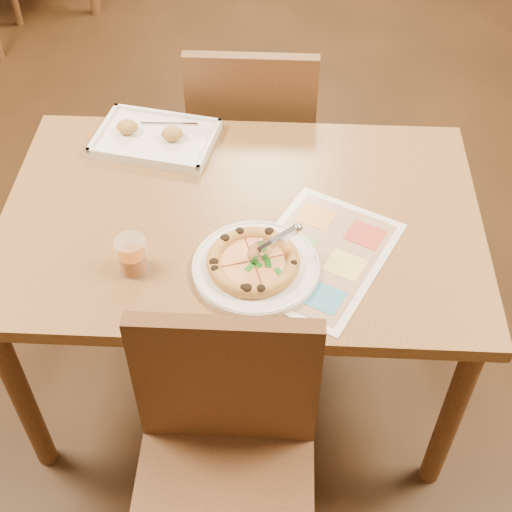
{
  "coord_description": "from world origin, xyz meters",
  "views": [
    {
      "loc": [
        0.11,
        -1.4,
        2.05
      ],
      "look_at": [
        0.05,
        -0.2,
        0.77
      ],
      "focal_mm": 50.0,
      "sensor_mm": 36.0,
      "label": 1
    }
  ],
  "objects_px": {
    "chair_far": "(253,128)",
    "pizza_cutter": "(273,243)",
    "pizza": "(253,262)",
    "chair_near": "(225,444)",
    "appetizer_tray": "(155,138)",
    "glass_tumbler": "(132,257)",
    "plate": "(256,267)",
    "menu": "(320,255)",
    "dining_table": "(241,237)"
  },
  "relations": [
    {
      "from": "pizza",
      "to": "menu",
      "type": "relative_size",
      "value": 0.54
    },
    {
      "from": "chair_near",
      "to": "appetizer_tray",
      "type": "bearing_deg",
      "value": 107.0
    },
    {
      "from": "pizza_cutter",
      "to": "chair_near",
      "type": "bearing_deg",
      "value": -129.18
    },
    {
      "from": "chair_near",
      "to": "chair_far",
      "type": "distance_m",
      "value": 1.2
    },
    {
      "from": "dining_table",
      "to": "menu",
      "type": "xyz_separation_m",
      "value": [
        0.21,
        -0.14,
        0.09
      ]
    },
    {
      "from": "pizza_cutter",
      "to": "appetizer_tray",
      "type": "bearing_deg",
      "value": 100.66
    },
    {
      "from": "appetizer_tray",
      "to": "chair_far",
      "type": "bearing_deg",
      "value": 46.84
    },
    {
      "from": "glass_tumbler",
      "to": "plate",
      "type": "bearing_deg",
      "value": 2.22
    },
    {
      "from": "chair_far",
      "to": "pizza",
      "type": "bearing_deg",
      "value": 93.19
    },
    {
      "from": "pizza_cutter",
      "to": "menu",
      "type": "height_order",
      "value": "pizza_cutter"
    },
    {
      "from": "chair_near",
      "to": "pizza",
      "type": "bearing_deg",
      "value": 83.69
    },
    {
      "from": "chair_far",
      "to": "pizza_cutter",
      "type": "distance_m",
      "value": 0.82
    },
    {
      "from": "chair_near",
      "to": "menu",
      "type": "bearing_deg",
      "value": 65.23
    },
    {
      "from": "chair_far",
      "to": "pizza",
      "type": "relative_size",
      "value": 2.02
    },
    {
      "from": "glass_tumbler",
      "to": "menu",
      "type": "bearing_deg",
      "value": 8.27
    },
    {
      "from": "chair_far",
      "to": "dining_table",
      "type": "bearing_deg",
      "value": 90.0
    },
    {
      "from": "dining_table",
      "to": "plate",
      "type": "bearing_deg",
      "value": -75.42
    },
    {
      "from": "chair_near",
      "to": "glass_tumbler",
      "type": "xyz_separation_m",
      "value": [
        -0.25,
        0.39,
        0.2
      ]
    },
    {
      "from": "plate",
      "to": "pizza_cutter",
      "type": "xyz_separation_m",
      "value": [
        0.04,
        0.02,
        0.07
      ]
    },
    {
      "from": "menu",
      "to": "chair_near",
      "type": "bearing_deg",
      "value": -114.77
    },
    {
      "from": "dining_table",
      "to": "chair_near",
      "type": "relative_size",
      "value": 2.77
    },
    {
      "from": "pizza_cutter",
      "to": "appetizer_tray",
      "type": "height_order",
      "value": "pizza_cutter"
    },
    {
      "from": "chair_near",
      "to": "chair_far",
      "type": "relative_size",
      "value": 1.0
    },
    {
      "from": "chair_far",
      "to": "pizza_cutter",
      "type": "xyz_separation_m",
      "value": [
        0.09,
        -0.78,
        0.23
      ]
    },
    {
      "from": "dining_table",
      "to": "glass_tumbler",
      "type": "xyz_separation_m",
      "value": [
        -0.25,
        -0.21,
        0.13
      ]
    },
    {
      "from": "dining_table",
      "to": "appetizer_tray",
      "type": "relative_size",
      "value": 3.36
    },
    {
      "from": "pizza_cutter",
      "to": "pizza",
      "type": "bearing_deg",
      "value": 172.87
    },
    {
      "from": "chair_far",
      "to": "plate",
      "type": "distance_m",
      "value": 0.82
    },
    {
      "from": "glass_tumbler",
      "to": "menu",
      "type": "xyz_separation_m",
      "value": [
        0.47,
        0.07,
        -0.04
      ]
    },
    {
      "from": "pizza",
      "to": "pizza_cutter",
      "type": "bearing_deg",
      "value": 19.49
    },
    {
      "from": "menu",
      "to": "dining_table",
      "type": "bearing_deg",
      "value": 146.03
    },
    {
      "from": "chair_near",
      "to": "glass_tumbler",
      "type": "relative_size",
      "value": 4.79
    },
    {
      "from": "chair_near",
      "to": "dining_table",
      "type": "bearing_deg",
      "value": 90.0
    },
    {
      "from": "dining_table",
      "to": "chair_far",
      "type": "bearing_deg",
      "value": 90.0
    },
    {
      "from": "plate",
      "to": "glass_tumbler",
      "type": "bearing_deg",
      "value": -177.78
    },
    {
      "from": "chair_far",
      "to": "menu",
      "type": "relative_size",
      "value": 1.09
    },
    {
      "from": "pizza",
      "to": "glass_tumbler",
      "type": "relative_size",
      "value": 2.38
    },
    {
      "from": "dining_table",
      "to": "appetizer_tray",
      "type": "xyz_separation_m",
      "value": [
        -0.28,
        0.31,
        0.1
      ]
    },
    {
      "from": "appetizer_tray",
      "to": "menu",
      "type": "bearing_deg",
      "value": -42.51
    },
    {
      "from": "chair_near",
      "to": "chair_far",
      "type": "bearing_deg",
      "value": 90.0
    },
    {
      "from": "dining_table",
      "to": "chair_far",
      "type": "relative_size",
      "value": 2.77
    },
    {
      "from": "chair_far",
      "to": "glass_tumbler",
      "type": "xyz_separation_m",
      "value": [
        -0.25,
        -0.81,
        0.2
      ]
    },
    {
      "from": "chair_far",
      "to": "glass_tumbler",
      "type": "bearing_deg",
      "value": 72.59
    },
    {
      "from": "plate",
      "to": "appetizer_tray",
      "type": "height_order",
      "value": "appetizer_tray"
    },
    {
      "from": "pizza_cutter",
      "to": "glass_tumbler",
      "type": "bearing_deg",
      "value": 158.12
    },
    {
      "from": "plate",
      "to": "pizza",
      "type": "bearing_deg",
      "value": -177.14
    },
    {
      "from": "glass_tumbler",
      "to": "pizza",
      "type": "bearing_deg",
      "value": 2.2
    },
    {
      "from": "glass_tumbler",
      "to": "menu",
      "type": "height_order",
      "value": "glass_tumbler"
    },
    {
      "from": "plate",
      "to": "pizza_cutter",
      "type": "relative_size",
      "value": 2.48
    },
    {
      "from": "pizza",
      "to": "glass_tumbler",
      "type": "distance_m",
      "value": 0.3
    }
  ]
}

